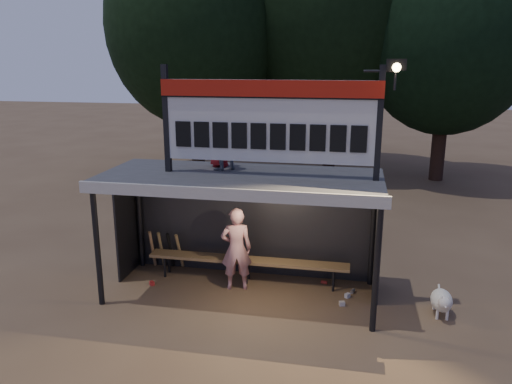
# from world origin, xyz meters

# --- Properties ---
(ground) EXTENTS (80.00, 80.00, 0.00)m
(ground) POSITION_xyz_m (0.00, 0.00, 0.00)
(ground) COLOR brown
(ground) RESTS_ON ground
(player) EXTENTS (0.67, 0.52, 1.62)m
(player) POSITION_xyz_m (-0.15, 0.21, 0.81)
(player) COLOR white
(player) RESTS_ON ground
(child_a) EXTENTS (0.68, 0.67, 1.10)m
(child_a) POSITION_xyz_m (-0.44, 0.32, 2.87)
(child_a) COLOR slate
(child_a) RESTS_ON dugout_shelter
(child_b) EXTENTS (0.52, 0.40, 0.96)m
(child_b) POSITION_xyz_m (-0.54, 0.58, 2.80)
(child_b) COLOR #A7191F
(child_b) RESTS_ON dugout_shelter
(dugout_shelter) EXTENTS (5.10, 2.08, 2.32)m
(dugout_shelter) POSITION_xyz_m (0.00, 0.24, 1.85)
(dugout_shelter) COLOR #37383A
(dugout_shelter) RESTS_ON ground
(scoreboard_assembly) EXTENTS (4.10, 0.27, 1.99)m
(scoreboard_assembly) POSITION_xyz_m (0.56, -0.01, 3.32)
(scoreboard_assembly) COLOR black
(scoreboard_assembly) RESTS_ON dugout_shelter
(bench) EXTENTS (4.00, 0.35, 0.48)m
(bench) POSITION_xyz_m (0.00, 0.55, 0.43)
(bench) COLOR olive
(bench) RESTS_ON ground
(tree_left) EXTENTS (6.46, 6.46, 9.27)m
(tree_left) POSITION_xyz_m (-4.00, 10.00, 5.51)
(tree_left) COLOR black
(tree_left) RESTS_ON ground
(tree_mid) EXTENTS (7.22, 7.22, 10.36)m
(tree_mid) POSITION_xyz_m (1.00, 11.50, 6.17)
(tree_mid) COLOR black
(tree_mid) RESTS_ON ground
(tree_right) EXTENTS (6.08, 6.08, 8.72)m
(tree_right) POSITION_xyz_m (5.00, 10.50, 5.19)
(tree_right) COLOR #321E16
(tree_right) RESTS_ON ground
(dog) EXTENTS (0.36, 0.81, 0.49)m
(dog) POSITION_xyz_m (3.58, -0.16, 0.28)
(dog) COLOR #ECE6CD
(dog) RESTS_ON ground
(bats) EXTENTS (0.68, 0.35, 0.84)m
(bats) POSITION_xyz_m (-1.82, 0.82, 0.43)
(bats) COLOR #A4764C
(bats) RESTS_ON ground
(litter) EXTENTS (3.99, 0.94, 0.08)m
(litter) POSITION_xyz_m (1.11, 0.24, 0.04)
(litter) COLOR red
(litter) RESTS_ON ground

